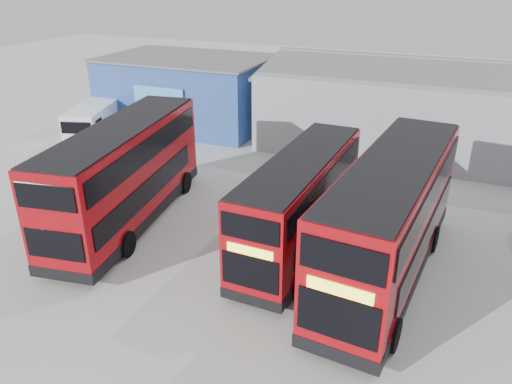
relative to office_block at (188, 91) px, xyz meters
name	(u,v)px	position (x,y,z in m)	size (l,w,h in m)	color
ground_plane	(277,287)	(14.00, -17.99, -2.58)	(120.00, 120.00, 0.00)	#ADADA7
office_block	(188,91)	(0.00, 0.00, 0.00)	(12.30, 8.32, 5.12)	navy
maintenance_shed	(501,114)	(22.00, 2.01, 0.02)	(30.50, 12.00, 5.89)	#9399A1
double_decker_left	(126,176)	(5.58, -15.65, -0.18)	(4.44, 11.65, 4.82)	#98080F
double_decker_centre	(300,204)	(13.84, -14.85, -0.47)	(2.82, 10.10, 4.24)	#98080F
double_decker_right	(390,221)	(17.67, -15.64, -0.12)	(3.89, 11.88, 4.94)	#98080F
panel_van	(94,121)	(-4.16, -6.19, -1.20)	(3.80, 6.02, 2.46)	white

